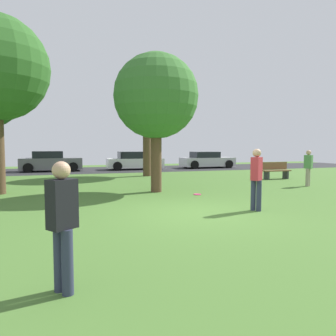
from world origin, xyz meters
TOP-DOWN VIEW (x-y plane):
  - ground_plane at (0.00, 0.00)m, footprint 44.00×44.00m
  - road_strip at (0.00, 16.00)m, footprint 44.00×6.40m
  - maple_tree_far at (1.24, 10.48)m, footprint 3.80×3.80m
  - oak_tree_right at (-0.00, 4.06)m, footprint 3.24×3.24m
  - person_thrower at (1.64, -0.26)m, footprint 0.39×0.36m
  - person_catcher at (-3.38, -3.82)m, footprint 0.39×0.36m
  - person_bystander at (6.83, 3.66)m, footprint 0.35×0.39m
  - frisbee_disc at (1.22, 2.88)m, footprint 0.27×0.27m
  - parked_car_grey at (-4.31, 15.86)m, footprint 4.07×2.07m
  - parked_car_white at (1.57, 15.74)m, footprint 4.12×1.94m
  - parked_car_silver at (7.45, 15.65)m, footprint 4.19×2.05m
  - park_bench at (7.39, 6.71)m, footprint 1.60×0.45m

SIDE VIEW (x-z plane):
  - ground_plane at x=0.00m, z-range 0.00..0.00m
  - road_strip at x=0.00m, z-range 0.00..0.01m
  - frisbee_disc at x=1.22m, z-range 0.00..0.03m
  - park_bench at x=7.39m, z-range 0.01..0.91m
  - parked_car_silver at x=7.45m, z-range -0.04..1.25m
  - parked_car_white at x=1.57m, z-range -0.05..1.28m
  - parked_car_grey at x=-4.31m, z-range -0.05..1.35m
  - person_bystander at x=6.83m, z-range 0.08..1.66m
  - person_catcher at x=-3.38m, z-range 0.08..1.69m
  - person_thrower at x=1.64m, z-range 0.09..1.80m
  - oak_tree_right at x=0.00m, z-range 1.00..6.29m
  - maple_tree_far at x=1.24m, z-range 1.36..7.97m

